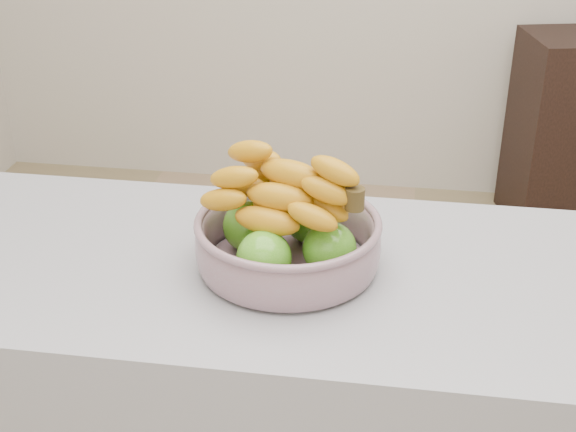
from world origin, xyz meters
name	(u,v)px	position (x,y,z in m)	size (l,w,h in m)	color
cabinet	(571,132)	(0.62, 1.78, 0.41)	(0.45, 0.36, 0.81)	black
fruit_bowl	(288,235)	(-0.26, -0.27, 0.96)	(0.32, 0.32, 0.20)	#8B98A7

